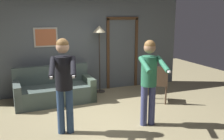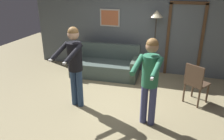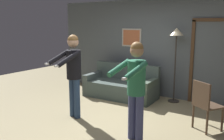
{
  "view_description": "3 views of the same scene",
  "coord_description": "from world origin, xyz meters",
  "px_view_note": "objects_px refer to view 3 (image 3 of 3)",
  "views": [
    {
      "loc": [
        -1.44,
        -4.5,
        2.11
      ],
      "look_at": [
        0.12,
        -0.36,
        1.15
      ],
      "focal_mm": 40.0,
      "sensor_mm": 36.0,
      "label": 1
    },
    {
      "loc": [
        1.24,
        -4.04,
        2.54
      ],
      "look_at": [
        0.12,
        -0.43,
        1.01
      ],
      "focal_mm": 35.0,
      "sensor_mm": 36.0,
      "label": 2
    },
    {
      "loc": [
        2.72,
        -3.97,
        1.97
      ],
      "look_at": [
        0.27,
        -0.31,
        1.13
      ],
      "focal_mm": 40.0,
      "sensor_mm": 36.0,
      "label": 3
    }
  ],
  "objects_px": {
    "torchiere_lamp": "(176,40)",
    "person_standing_left": "(73,68)",
    "couch": "(121,87)",
    "person_standing_right": "(136,82)",
    "dining_chair_distant": "(205,103)"
  },
  "relations": [
    {
      "from": "person_standing_left",
      "to": "person_standing_right",
      "type": "xyz_separation_m",
      "value": [
        1.57,
        -0.22,
        -0.05
      ]
    },
    {
      "from": "torchiere_lamp",
      "to": "person_standing_left",
      "type": "height_order",
      "value": "torchiere_lamp"
    },
    {
      "from": "couch",
      "to": "dining_chair_distant",
      "type": "relative_size",
      "value": 2.09
    },
    {
      "from": "couch",
      "to": "torchiere_lamp",
      "type": "relative_size",
      "value": 1.05
    },
    {
      "from": "couch",
      "to": "person_standing_right",
      "type": "xyz_separation_m",
      "value": [
        1.52,
        -2.02,
        0.73
      ]
    },
    {
      "from": "torchiere_lamp",
      "to": "person_standing_right",
      "type": "relative_size",
      "value": 1.11
    },
    {
      "from": "person_standing_left",
      "to": "couch",
      "type": "bearing_deg",
      "value": 88.44
    },
    {
      "from": "torchiere_lamp",
      "to": "dining_chair_distant",
      "type": "distance_m",
      "value": 2.02
    },
    {
      "from": "couch",
      "to": "person_standing_right",
      "type": "relative_size",
      "value": 1.16
    },
    {
      "from": "person_standing_right",
      "to": "dining_chair_distant",
      "type": "xyz_separation_m",
      "value": [
        0.87,
        1.06,
        -0.48
      ]
    },
    {
      "from": "person_standing_left",
      "to": "person_standing_right",
      "type": "relative_size",
      "value": 1.04
    },
    {
      "from": "couch",
      "to": "dining_chair_distant",
      "type": "height_order",
      "value": "dining_chair_distant"
    },
    {
      "from": "couch",
      "to": "dining_chair_distant",
      "type": "bearing_deg",
      "value": -21.75
    },
    {
      "from": "torchiere_lamp",
      "to": "couch",
      "type": "bearing_deg",
      "value": -162.76
    },
    {
      "from": "couch",
      "to": "person_standing_right",
      "type": "bearing_deg",
      "value": -52.93
    }
  ]
}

